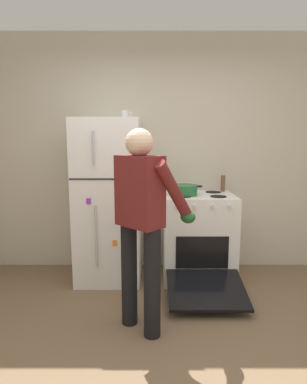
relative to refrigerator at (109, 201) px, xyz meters
name	(u,v)px	position (x,y,z in m)	size (l,w,h in m)	color
ground	(162,377)	(0.54, -1.57, -0.87)	(8.00, 8.00, 0.00)	brown
kitchen_wall_back	(158,154)	(0.54, 0.38, 0.48)	(6.00, 0.10, 2.70)	beige
refrigerator	(109,201)	(0.00, 0.00, 0.00)	(0.68, 0.72, 1.73)	white
stove_range	(198,237)	(0.97, -0.02, -0.41)	(0.76, 1.23, 0.94)	white
person_cook	(142,214)	(0.40, -1.00, 0.09)	(0.64, 0.67, 1.60)	black
red_pot	(184,190)	(0.81, -0.05, 0.13)	(0.37, 0.27, 0.10)	#236638
coffee_mug	(125,115)	(0.18, 0.05, 0.91)	(0.11, 0.08, 0.10)	silver
pepper_mill	(223,183)	(1.27, 0.20, 0.16)	(0.05, 0.05, 0.18)	brown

